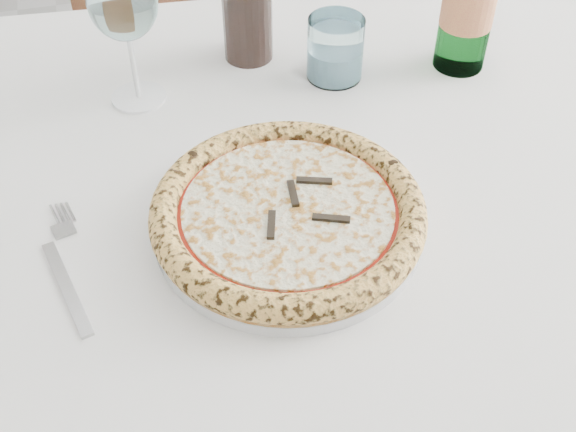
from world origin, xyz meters
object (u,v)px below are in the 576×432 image
object	(u,v)px
dining_table	(268,222)
pizza	(288,212)
plate	(288,223)
chair_far	(153,13)
tumbler	(335,52)
wine_glass	(123,4)

from	to	relation	value
dining_table	pizza	distance (m)	0.15
dining_table	plate	distance (m)	0.14
chair_far	pizza	world-z (taller)	chair_far
tumbler	pizza	bearing A→B (deg)	-116.72
wine_glass	tumbler	size ratio (longest dim) A/B	2.22
plate	pizza	bearing A→B (deg)	160.64
wine_glass	plate	bearing A→B (deg)	-65.57
plate	pizza	xyz separation A→B (m)	(-0.00, 0.00, 0.02)
chair_far	dining_table	bearing A→B (deg)	-85.72
chair_far	wine_glass	size ratio (longest dim) A/B	4.85
plate	wine_glass	distance (m)	0.34
tumbler	wine_glass	bearing A→B (deg)	177.01
plate	wine_glass	size ratio (longest dim) A/B	1.52
wine_glass	pizza	bearing A→B (deg)	-65.57
chair_far	tumbler	bearing A→B (deg)	-73.03
wine_glass	chair_far	bearing A→B (deg)	83.88
dining_table	pizza	size ratio (longest dim) A/B	5.19
dining_table	wine_glass	size ratio (longest dim) A/B	8.08
dining_table	plate	bearing A→B (deg)	-90.00
pizza	wine_glass	xyz separation A→B (m)	(-0.13, 0.29, 0.11)
tumbler	plate	bearing A→B (deg)	-116.72
dining_table	pizza	bearing A→B (deg)	-90.01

